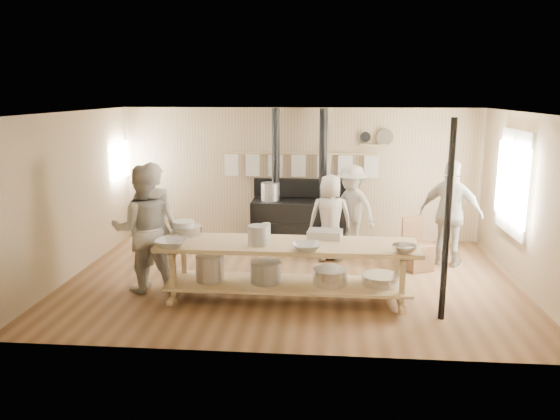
{
  "coord_description": "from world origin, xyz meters",
  "views": [
    {
      "loc": [
        0.53,
        -8.17,
        2.91
      ],
      "look_at": [
        -0.2,
        0.2,
        1.07
      ],
      "focal_mm": 35.0,
      "sensor_mm": 36.0,
      "label": 1
    }
  ],
  "objects_px": {
    "prep_table": "(287,266)",
    "cook_right": "(451,214)",
    "cook_far_left": "(154,226)",
    "roasting_pan": "(325,234)",
    "cook_left": "(144,229)",
    "chair": "(417,254)",
    "stove": "(298,217)",
    "cook_by_window": "(351,208)",
    "cook_center": "(330,218)"
  },
  "relations": [
    {
      "from": "prep_table",
      "to": "cook_right",
      "type": "relative_size",
      "value": 2.0
    },
    {
      "from": "cook_far_left",
      "to": "roasting_pan",
      "type": "bearing_deg",
      "value": -177.23
    },
    {
      "from": "prep_table",
      "to": "cook_far_left",
      "type": "xyz_separation_m",
      "value": [
        -2.0,
        0.36,
        0.44
      ]
    },
    {
      "from": "cook_left",
      "to": "chair",
      "type": "bearing_deg",
      "value": 179.25
    },
    {
      "from": "stove",
      "to": "cook_by_window",
      "type": "distance_m",
      "value": 1.09
    },
    {
      "from": "cook_far_left",
      "to": "cook_by_window",
      "type": "height_order",
      "value": "cook_far_left"
    },
    {
      "from": "prep_table",
      "to": "cook_by_window",
      "type": "relative_size",
      "value": 2.26
    },
    {
      "from": "cook_right",
      "to": "cook_by_window",
      "type": "relative_size",
      "value": 1.13
    },
    {
      "from": "chair",
      "to": "stove",
      "type": "bearing_deg",
      "value": 120.25
    },
    {
      "from": "cook_center",
      "to": "cook_by_window",
      "type": "height_order",
      "value": "cook_by_window"
    },
    {
      "from": "cook_far_left",
      "to": "chair",
      "type": "relative_size",
      "value": 2.2
    },
    {
      "from": "prep_table",
      "to": "cook_far_left",
      "type": "bearing_deg",
      "value": 169.76
    },
    {
      "from": "cook_center",
      "to": "cook_left",
      "type": "bearing_deg",
      "value": 26.94
    },
    {
      "from": "stove",
      "to": "roasting_pan",
      "type": "xyz_separation_m",
      "value": [
        0.52,
        -2.69,
        0.38
      ]
    },
    {
      "from": "prep_table",
      "to": "roasting_pan",
      "type": "xyz_separation_m",
      "value": [
        0.52,
        0.33,
        0.38
      ]
    },
    {
      "from": "cook_far_left",
      "to": "cook_left",
      "type": "distance_m",
      "value": 0.16
    },
    {
      "from": "roasting_pan",
      "to": "cook_center",
      "type": "bearing_deg",
      "value": 87.06
    },
    {
      "from": "cook_right",
      "to": "chair",
      "type": "relative_size",
      "value": 2.07
    },
    {
      "from": "stove",
      "to": "cook_far_left",
      "type": "bearing_deg",
      "value": -127.02
    },
    {
      "from": "cook_right",
      "to": "stove",
      "type": "bearing_deg",
      "value": 3.3
    },
    {
      "from": "stove",
      "to": "cook_center",
      "type": "height_order",
      "value": "stove"
    },
    {
      "from": "cook_far_left",
      "to": "cook_left",
      "type": "height_order",
      "value": "cook_far_left"
    },
    {
      "from": "cook_right",
      "to": "cook_by_window",
      "type": "bearing_deg",
      "value": 0.84
    },
    {
      "from": "prep_table",
      "to": "cook_by_window",
      "type": "bearing_deg",
      "value": 69.52
    },
    {
      "from": "cook_by_window",
      "to": "chair",
      "type": "distance_m",
      "value": 1.6
    },
    {
      "from": "cook_left",
      "to": "chair",
      "type": "height_order",
      "value": "cook_left"
    },
    {
      "from": "stove",
      "to": "cook_center",
      "type": "relative_size",
      "value": 1.71
    },
    {
      "from": "cook_by_window",
      "to": "chair",
      "type": "bearing_deg",
      "value": -7.37
    },
    {
      "from": "cook_right",
      "to": "prep_table",
      "type": "bearing_deg",
      "value": 62.46
    },
    {
      "from": "stove",
      "to": "prep_table",
      "type": "height_order",
      "value": "stove"
    },
    {
      "from": "cook_by_window",
      "to": "stove",
      "type": "bearing_deg",
      "value": -161.52
    },
    {
      "from": "stove",
      "to": "roasting_pan",
      "type": "relative_size",
      "value": 5.43
    },
    {
      "from": "cook_left",
      "to": "roasting_pan",
      "type": "xyz_separation_m",
      "value": [
        2.64,
        0.07,
        -0.04
      ]
    },
    {
      "from": "stove",
      "to": "roasting_pan",
      "type": "height_order",
      "value": "stove"
    },
    {
      "from": "cook_far_left",
      "to": "prep_table",
      "type": "bearing_deg",
      "value": 173.25
    },
    {
      "from": "cook_center",
      "to": "cook_by_window",
      "type": "relative_size",
      "value": 0.95
    },
    {
      "from": "cook_right",
      "to": "roasting_pan",
      "type": "xyz_separation_m",
      "value": [
        -2.1,
        -1.53,
        0.0
      ]
    },
    {
      "from": "cook_right",
      "to": "roasting_pan",
      "type": "relative_size",
      "value": 3.75
    },
    {
      "from": "cook_center",
      "to": "roasting_pan",
      "type": "height_order",
      "value": "cook_center"
    },
    {
      "from": "cook_right",
      "to": "cook_far_left",
      "type": "bearing_deg",
      "value": 45.08
    },
    {
      "from": "cook_left",
      "to": "cook_right",
      "type": "relative_size",
      "value": 1.04
    },
    {
      "from": "stove",
      "to": "cook_right",
      "type": "distance_m",
      "value": 2.89
    },
    {
      "from": "cook_center",
      "to": "cook_far_left",
      "type": "bearing_deg",
      "value": 26.5
    },
    {
      "from": "chair",
      "to": "roasting_pan",
      "type": "relative_size",
      "value": 1.81
    },
    {
      "from": "stove",
      "to": "chair",
      "type": "relative_size",
      "value": 3.0
    },
    {
      "from": "stove",
      "to": "prep_table",
      "type": "bearing_deg",
      "value": -90.04
    },
    {
      "from": "cook_left",
      "to": "cook_right",
      "type": "xyz_separation_m",
      "value": [
        4.74,
        1.6,
        -0.04
      ]
    },
    {
      "from": "cook_right",
      "to": "roasting_pan",
      "type": "distance_m",
      "value": 2.6
    },
    {
      "from": "cook_right",
      "to": "chair",
      "type": "distance_m",
      "value": 0.9
    },
    {
      "from": "stove",
      "to": "cook_by_window",
      "type": "relative_size",
      "value": 1.63
    }
  ]
}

